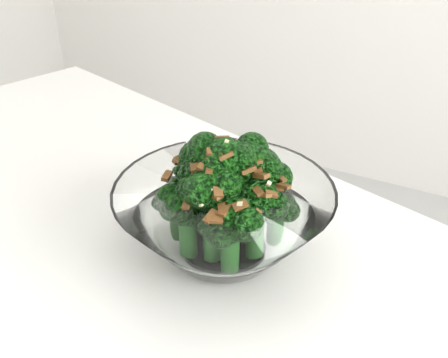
% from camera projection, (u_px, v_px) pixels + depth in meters
% --- Properties ---
extents(table, '(1.38, 1.11, 0.75)m').
position_uv_depth(table, '(51.00, 358.00, 0.50)').
color(table, white).
rests_on(table, ground).
extents(broccoli_dish, '(0.22, 0.22, 0.14)m').
position_uv_depth(broccoli_dish, '(225.00, 211.00, 0.51)').
color(broccoli_dish, white).
rests_on(broccoli_dish, table).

